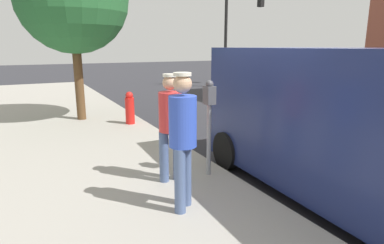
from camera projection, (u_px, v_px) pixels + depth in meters
ground_plane at (288, 176)px, 5.58m from camera, size 80.00×80.00×0.00m
sidewalk_slab at (73, 221)px, 4.01m from camera, size 5.00×32.00×0.15m
parking_meter_near at (209, 112)px, 5.04m from camera, size 0.14×0.18×1.52m
pedestrian_in_blue at (183, 133)px, 3.94m from camera, size 0.34×0.34×1.73m
pedestrian_in_red at (170, 121)px, 4.83m from camera, size 0.36×0.34×1.64m
parked_van at (373, 126)px, 4.25m from camera, size 2.28×5.27×2.15m
traffic_light_corner at (239, 20)px, 17.21m from camera, size 2.48×0.42×5.20m
fire_hydrant at (130, 108)px, 8.62m from camera, size 0.24×0.24×0.86m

